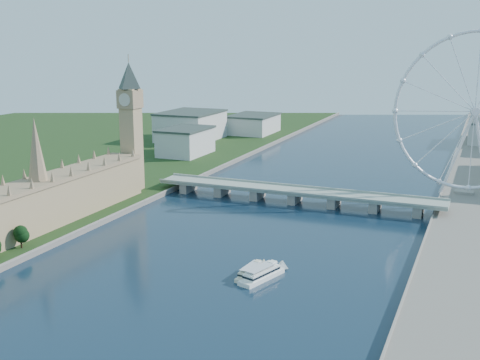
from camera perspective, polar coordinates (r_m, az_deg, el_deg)
The scene contains 7 objects.
parliament_range at distance 400.59m, azimuth -18.42°, elevation -2.11°, with size 24.00×200.00×70.00m.
big_ben at distance 477.14m, azimuth -10.35°, elevation 6.56°, with size 20.02×20.02×110.00m.
westminster_bridge at distance 453.87m, azimuth 5.25°, elevation -1.31°, with size 220.00×22.00×9.50m.
london_eye at distance 478.46m, azimuth 21.37°, elevation 6.01°, with size 113.60×39.12×124.30m.
city_skyline at distance 694.01m, azimuth 14.83°, elevation 4.15°, with size 505.00×280.00×32.00m.
tour_boat_near at distance 314.66m, azimuth 1.06°, elevation -9.07°, with size 6.98×27.45×6.04m, color beige, non-canonical shape.
tour_boat_far at distance 310.81m, azimuth 2.06°, elevation -9.36°, with size 8.27×32.22×7.14m, color white, non-canonical shape.
Camera 1 is at (129.13, -120.64, 117.92)m, focal length 45.00 mm.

